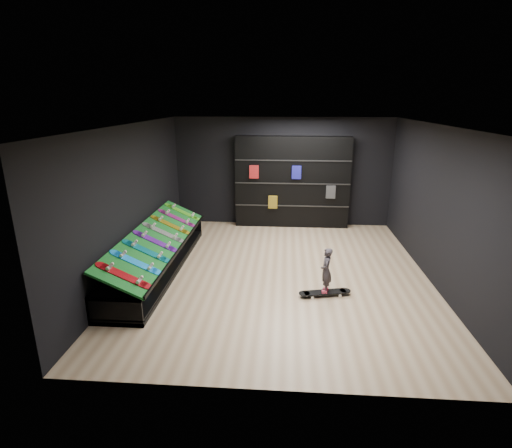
# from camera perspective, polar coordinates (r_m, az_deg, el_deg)

# --- Properties ---
(floor) EXTENTS (6.00, 7.00, 0.01)m
(floor) POSITION_cam_1_polar(r_m,az_deg,el_deg) (8.37, 3.34, -7.04)
(floor) COLOR tan
(floor) RESTS_ON ground
(ceiling) EXTENTS (6.00, 7.00, 0.01)m
(ceiling) POSITION_cam_1_polar(r_m,az_deg,el_deg) (7.63, 3.74, 13.93)
(ceiling) COLOR white
(ceiling) RESTS_ON ground
(wall_back) EXTENTS (6.00, 0.02, 3.00)m
(wall_back) POSITION_cam_1_polar(r_m,az_deg,el_deg) (11.29, 3.82, 7.40)
(wall_back) COLOR black
(wall_back) RESTS_ON ground
(wall_front) EXTENTS (6.00, 0.02, 3.00)m
(wall_front) POSITION_cam_1_polar(r_m,az_deg,el_deg) (4.56, 2.81, -8.09)
(wall_front) COLOR black
(wall_front) RESTS_ON ground
(wall_left) EXTENTS (0.02, 7.00, 3.00)m
(wall_left) POSITION_cam_1_polar(r_m,az_deg,el_deg) (8.45, -17.29, 3.21)
(wall_left) COLOR black
(wall_left) RESTS_ON ground
(wall_right) EXTENTS (0.02, 7.00, 3.00)m
(wall_right) POSITION_cam_1_polar(r_m,az_deg,el_deg) (8.39, 24.50, 2.31)
(wall_right) COLOR black
(wall_right) RESTS_ON ground
(display_rack) EXTENTS (0.90, 4.50, 0.50)m
(display_rack) POSITION_cam_1_polar(r_m,az_deg,el_deg) (8.68, -13.78, -4.82)
(display_rack) COLOR black
(display_rack) RESTS_ON ground
(turf_ramp) EXTENTS (0.92, 4.50, 0.46)m
(turf_ramp) POSITION_cam_1_polar(r_m,az_deg,el_deg) (8.50, -13.68, -1.96)
(turf_ramp) COLOR #0D5519
(turf_ramp) RESTS_ON display_rack
(back_shelving) EXTENTS (3.14, 0.37, 2.51)m
(back_shelving) POSITION_cam_1_polar(r_m,az_deg,el_deg) (11.16, 5.19, 5.97)
(back_shelving) COLOR black
(back_shelving) RESTS_ON ground
(floor_skateboard) EXTENTS (1.00, 0.43, 0.09)m
(floor_skateboard) POSITION_cam_1_polar(r_m,az_deg,el_deg) (7.54, 9.80, -9.76)
(floor_skateboard) COLOR black
(floor_skateboard) RESTS_ON ground
(child) EXTENTS (0.16, 0.21, 0.51)m
(child) POSITION_cam_1_polar(r_m,az_deg,el_deg) (7.41, 9.92, -7.72)
(child) COLOR black
(child) RESTS_ON floor_skateboard
(display_board_0) EXTENTS (0.93, 0.22, 0.50)m
(display_board_0) POSITION_cam_1_polar(r_m,az_deg,el_deg) (6.84, -18.37, -7.00)
(display_board_0) COLOR red
(display_board_0) RESTS_ON turf_ramp
(display_board_1) EXTENTS (0.93, 0.22, 0.50)m
(display_board_1) POSITION_cam_1_polar(r_m,az_deg,el_deg) (7.30, -16.79, -5.28)
(display_board_1) COLOR blue
(display_board_1) RESTS_ON turf_ramp
(display_board_2) EXTENTS (0.93, 0.22, 0.50)m
(display_board_2) POSITION_cam_1_polar(r_m,az_deg,el_deg) (7.77, -15.40, -3.75)
(display_board_2) COLOR #0C8C99
(display_board_2) RESTS_ON turf_ramp
(display_board_3) EXTENTS (0.93, 0.22, 0.50)m
(display_board_3) POSITION_cam_1_polar(r_m,az_deg,el_deg) (8.25, -14.17, -2.40)
(display_board_3) COLOR purple
(display_board_3) RESTS_ON turf_ramp
(display_board_4) EXTENTS (0.93, 0.22, 0.50)m
(display_board_4) POSITION_cam_1_polar(r_m,az_deg,el_deg) (8.73, -13.08, -1.20)
(display_board_4) COLOR black
(display_board_4) RESTS_ON turf_ramp
(display_board_5) EXTENTS (0.93, 0.22, 0.50)m
(display_board_5) POSITION_cam_1_polar(r_m,az_deg,el_deg) (9.23, -12.11, -0.13)
(display_board_5) COLOR yellow
(display_board_5) RESTS_ON turf_ramp
(display_board_6) EXTENTS (0.93, 0.22, 0.50)m
(display_board_6) POSITION_cam_1_polar(r_m,az_deg,el_deg) (9.73, -11.24, 0.83)
(display_board_6) COLOR #2626BF
(display_board_6) RESTS_ON turf_ramp
(display_board_7) EXTENTS (0.93, 0.22, 0.50)m
(display_board_7) POSITION_cam_1_polar(r_m,az_deg,el_deg) (10.23, -10.45, 1.70)
(display_board_7) COLOR green
(display_board_7) RESTS_ON turf_ramp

